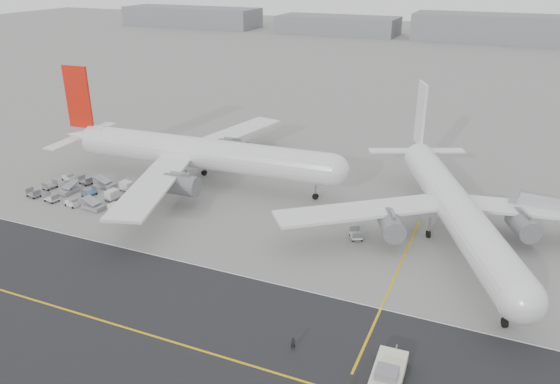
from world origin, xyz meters
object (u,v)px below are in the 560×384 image
at_px(ground_crew_a, 293,344).
at_px(pushback_tug, 388,373).
at_px(airliner_a, 196,153).
at_px(airliner_b, 454,206).

bearing_deg(ground_crew_a, pushback_tug, -24.09).
height_order(airliner_a, pushback_tug, airliner_a).
height_order(pushback_tug, ground_crew_a, pushback_tug).
distance_m(airliner_a, ground_crew_a, 53.46).
relative_size(airliner_b, ground_crew_a, 33.37).
height_order(airliner_a, airliner_b, airliner_a).
bearing_deg(airliner_b, airliner_a, 150.79).
bearing_deg(airliner_b, ground_crew_a, -133.67).
bearing_deg(airliner_a, ground_crew_a, -140.07).
xyz_separation_m(airliner_b, ground_crew_a, (-12.52, -34.27, -4.80)).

